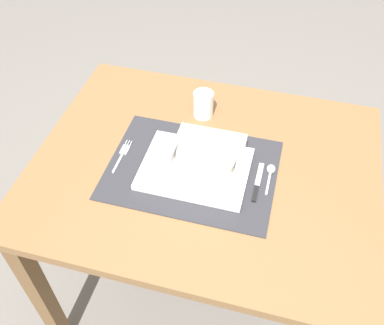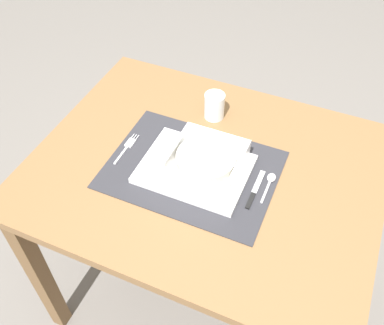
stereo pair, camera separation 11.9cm
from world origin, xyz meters
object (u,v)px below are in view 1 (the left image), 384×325
at_px(spoon, 270,172).
at_px(porridge_bowl, 206,160).
at_px(fork, 123,153).
at_px(butter_knife, 257,185).
at_px(dining_table, 204,187).
at_px(drinking_glass, 203,105).

bearing_deg(spoon, porridge_bowl, -173.56).
xyz_separation_m(fork, butter_knife, (0.39, -0.02, 0.00)).
relative_size(fork, spoon, 1.22).
bearing_deg(dining_table, porridge_bowl, -66.73).
distance_m(porridge_bowl, butter_knife, 0.15).
distance_m(dining_table, porridge_bowl, 0.14).
height_order(fork, spoon, spoon).
xyz_separation_m(porridge_bowl, fork, (-0.25, -0.00, -0.04)).
distance_m(dining_table, drinking_glass, 0.26).
bearing_deg(butter_knife, drinking_glass, 134.66).
relative_size(porridge_bowl, fork, 1.46).
xyz_separation_m(dining_table, butter_knife, (0.16, -0.04, 0.11)).
distance_m(fork, drinking_glass, 0.30).
bearing_deg(butter_knife, porridge_bowl, 176.20).
distance_m(spoon, butter_knife, 0.06).
bearing_deg(drinking_glass, butter_knife, -49.38).
relative_size(porridge_bowl, butter_knife, 1.39).
distance_m(fork, spoon, 0.42).
bearing_deg(dining_table, drinking_glass, 105.15).
relative_size(porridge_bowl, spoon, 1.77).
relative_size(fork, butter_knife, 0.95).
bearing_deg(fork, butter_knife, 1.37).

